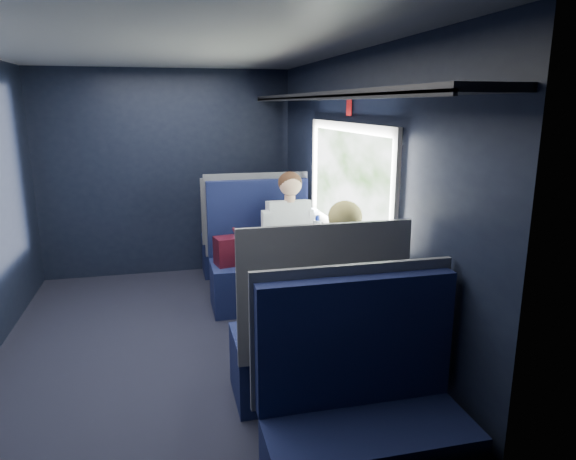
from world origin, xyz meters
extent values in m
cube|color=black|center=(0.00, 0.00, -0.01)|extent=(2.80, 4.20, 0.01)
cube|color=black|center=(1.45, 0.00, 1.15)|extent=(0.10, 4.20, 2.30)
cube|color=black|center=(0.00, 2.15, 1.15)|extent=(2.80, 0.10, 2.30)
cube|color=black|center=(0.00, -2.15, 1.15)|extent=(2.80, 0.10, 2.30)
cube|color=silver|center=(0.00, 0.00, 2.35)|extent=(2.80, 4.20, 0.10)
cube|color=silver|center=(1.38, 0.00, 1.74)|extent=(0.03, 1.84, 0.07)
cube|color=silver|center=(1.38, 0.00, 0.90)|extent=(0.03, 1.84, 0.07)
cube|color=silver|center=(1.38, -0.89, 1.32)|extent=(0.03, 0.07, 0.78)
cube|color=silver|center=(1.38, 0.89, 1.32)|extent=(0.03, 0.07, 0.78)
cube|color=black|center=(1.22, 0.00, 1.98)|extent=(0.36, 4.10, 0.04)
cube|color=black|center=(1.05, 0.00, 1.96)|extent=(0.02, 4.10, 0.03)
cube|color=red|center=(1.38, 0.00, 1.89)|extent=(0.01, 0.10, 0.12)
cylinder|color=#54565E|center=(0.88, 0.00, 0.35)|extent=(0.08, 0.08, 0.70)
cube|color=beige|center=(1.06, 0.00, 0.72)|extent=(0.62, 1.00, 0.04)
cube|color=#0B1033|center=(0.85, 0.78, 0.23)|extent=(1.00, 0.50, 0.45)
cube|color=#0B1033|center=(0.85, 1.08, 0.82)|extent=(1.00, 0.10, 0.75)
cube|color=#54565E|center=(0.85, 1.14, 0.85)|extent=(1.04, 0.03, 0.82)
cube|color=#54565E|center=(0.85, 0.73, 0.55)|extent=(0.06, 0.40, 0.20)
cube|color=#400D1A|center=(0.58, 0.80, 0.58)|extent=(0.41, 0.27, 0.27)
cylinder|color=#400D1A|center=(0.58, 0.80, 0.77)|extent=(0.06, 0.16, 0.03)
cylinder|color=silver|center=(0.80, 0.61, 0.56)|extent=(0.08, 0.08, 0.22)
cylinder|color=#172DAE|center=(0.80, 0.61, 0.69)|extent=(0.04, 0.04, 0.05)
cube|color=#0B1033|center=(0.85, -0.78, 0.23)|extent=(1.00, 0.50, 0.45)
cube|color=#0B1033|center=(0.85, -1.08, 0.82)|extent=(1.00, 0.10, 0.75)
cube|color=#54565E|center=(0.85, -1.14, 0.85)|extent=(1.04, 0.03, 0.82)
cube|color=#54565E|center=(0.85, -0.73, 0.55)|extent=(0.06, 0.40, 0.20)
cube|color=#0B1033|center=(0.85, 1.88, 0.23)|extent=(1.00, 0.40, 0.45)
cube|color=#0B1033|center=(0.85, 1.64, 0.78)|extent=(1.00, 0.10, 0.66)
cube|color=#54565E|center=(0.85, 1.59, 0.80)|extent=(1.04, 0.03, 0.72)
cube|color=#0B1033|center=(0.85, -1.64, 0.78)|extent=(1.00, 0.10, 0.66)
cube|color=#54565E|center=(0.85, -1.59, 0.80)|extent=(1.04, 0.03, 0.72)
cube|color=black|center=(1.10, 0.64, 0.53)|extent=(0.36, 0.44, 0.16)
cube|color=black|center=(1.10, 0.44, 0.23)|extent=(0.32, 0.12, 0.45)
cube|color=silver|center=(1.10, 0.80, 0.78)|extent=(0.40, 0.29, 0.53)
cylinder|color=#D8A88C|center=(1.10, 0.76, 1.06)|extent=(0.10, 0.10, 0.06)
sphere|color=#D8A88C|center=(1.10, 0.74, 1.20)|extent=(0.21, 0.21, 0.21)
sphere|color=#382114|center=(1.10, 0.76, 1.21)|extent=(0.22, 0.22, 0.22)
cube|color=silver|center=(0.88, 0.76, 0.78)|extent=(0.09, 0.12, 0.34)
cube|color=silver|center=(1.32, 0.76, 0.78)|extent=(0.09, 0.12, 0.34)
cube|color=black|center=(1.10, -0.64, 0.53)|extent=(0.36, 0.44, 0.16)
cube|color=black|center=(1.10, -0.44, 0.23)|extent=(0.32, 0.12, 0.45)
cube|color=black|center=(1.10, -0.80, 0.78)|extent=(0.40, 0.29, 0.53)
cylinder|color=#D8A88C|center=(1.10, -0.76, 1.06)|extent=(0.10, 0.10, 0.06)
sphere|color=#D8A88C|center=(1.10, -0.74, 1.20)|extent=(0.21, 0.21, 0.21)
sphere|color=tan|center=(1.10, -0.76, 1.21)|extent=(0.22, 0.22, 0.22)
cube|color=black|center=(0.88, -0.76, 0.78)|extent=(0.09, 0.12, 0.34)
cube|color=black|center=(1.32, -0.76, 0.78)|extent=(0.09, 0.12, 0.34)
cube|color=tan|center=(1.10, -0.86, 0.90)|extent=(0.26, 0.07, 0.36)
cube|color=white|center=(0.94, -0.09, 0.74)|extent=(0.60, 0.81, 0.01)
cube|color=silver|center=(1.22, 0.01, 0.75)|extent=(0.28, 0.35, 0.02)
cube|color=silver|center=(1.34, 0.01, 0.87)|extent=(0.04, 0.33, 0.23)
cube|color=black|center=(1.33, 0.01, 0.87)|extent=(0.03, 0.29, 0.19)
cylinder|color=silver|center=(1.24, 0.32, 0.84)|extent=(0.07, 0.07, 0.20)
cylinder|color=#172DAE|center=(1.24, 0.32, 0.96)|extent=(0.04, 0.04, 0.04)
cylinder|color=white|center=(1.33, 0.32, 0.79)|extent=(0.08, 0.08, 0.10)
camera|label=1|loc=(-0.02, -3.82, 1.92)|focal=32.00mm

